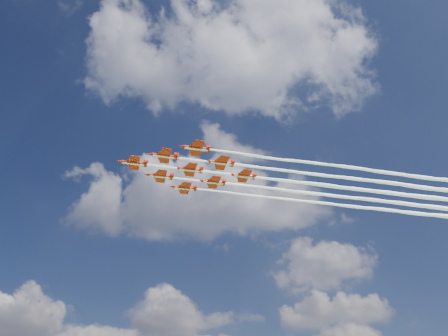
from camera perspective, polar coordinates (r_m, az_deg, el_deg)
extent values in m
cylinder|color=red|center=(146.15, -11.73, 0.66)|extent=(7.48, 3.31, 1.04)
cone|color=red|center=(146.32, -13.56, 0.87)|extent=(2.11, 1.57, 1.04)
cone|color=red|center=(146.13, -10.01, 0.46)|extent=(1.63, 1.33, 0.94)
ellipsoid|color=black|center=(146.43, -12.44, 0.88)|extent=(2.13, 1.42, 0.67)
cube|color=red|center=(146.12, -11.55, 0.62)|extent=(5.54, 9.16, 0.13)
cube|color=red|center=(146.13, -10.26, 0.49)|extent=(2.30, 3.63, 0.11)
cube|color=red|center=(146.58, -10.16, 0.76)|extent=(1.47, 0.59, 1.69)
cube|color=white|center=(145.90, -11.75, 0.50)|extent=(6.97, 2.99, 0.11)
cylinder|color=red|center=(140.90, -7.83, 1.60)|extent=(7.48, 3.31, 1.04)
cone|color=red|center=(140.76, -9.74, 1.83)|extent=(2.11, 1.57, 1.04)
cone|color=red|center=(141.17, -6.05, 1.39)|extent=(1.63, 1.33, 0.94)
ellipsoid|color=black|center=(141.06, -8.58, 1.84)|extent=(2.13, 1.42, 0.67)
cube|color=red|center=(140.89, -7.65, 1.56)|extent=(5.54, 9.16, 0.13)
cube|color=red|center=(141.12, -6.32, 1.42)|extent=(2.30, 3.63, 0.11)
cube|color=red|center=(141.60, -6.22, 1.70)|extent=(1.47, 0.59, 1.69)
cube|color=white|center=(140.64, -7.85, 1.44)|extent=(6.97, 2.99, 0.11)
cylinder|color=red|center=(151.72, -8.34, -1.04)|extent=(7.48, 3.31, 1.04)
cone|color=red|center=(151.59, -10.10, -0.84)|extent=(2.11, 1.57, 1.04)
cone|color=red|center=(151.98, -6.68, -1.24)|extent=(1.63, 1.33, 0.94)
ellipsoid|color=black|center=(151.87, -9.03, -0.83)|extent=(2.13, 1.42, 0.67)
cube|color=red|center=(151.72, -8.16, -1.08)|extent=(5.54, 9.16, 0.13)
cube|color=red|center=(151.93, -6.93, -1.21)|extent=(2.30, 3.63, 0.11)
cube|color=red|center=(152.38, -6.84, -0.94)|extent=(1.47, 0.59, 1.69)
cube|color=white|center=(151.48, -8.35, -1.20)|extent=(6.97, 2.99, 0.11)
cylinder|color=red|center=(136.38, -3.66, 2.61)|extent=(7.48, 3.31, 1.04)
cone|color=red|center=(135.91, -5.61, 2.85)|extent=(2.11, 1.57, 1.04)
cone|color=red|center=(136.97, -1.83, 2.38)|extent=(1.63, 1.33, 0.94)
ellipsoid|color=black|center=(136.42, -4.43, 2.85)|extent=(2.13, 1.42, 0.67)
cube|color=red|center=(136.41, -3.46, 2.57)|extent=(5.54, 9.16, 0.13)
cube|color=red|center=(136.87, -2.10, 2.41)|extent=(2.30, 3.63, 0.11)
cube|color=red|center=(137.38, -2.02, 2.69)|extent=(1.47, 0.59, 1.69)
cube|color=white|center=(136.11, -3.66, 2.44)|extent=(6.97, 2.99, 0.11)
cylinder|color=red|center=(146.98, -4.48, -0.20)|extent=(7.48, 3.31, 1.04)
cone|color=red|center=(146.55, -6.30, 0.02)|extent=(2.11, 1.57, 1.04)
cone|color=red|center=(147.53, -2.79, -0.40)|extent=(1.63, 1.33, 0.94)
ellipsoid|color=black|center=(147.02, -5.20, 0.03)|extent=(2.13, 1.42, 0.67)
cube|color=red|center=(147.01, -4.30, -0.23)|extent=(5.54, 9.16, 0.13)
cube|color=red|center=(147.44, -3.04, -0.37)|extent=(2.30, 3.63, 0.11)
cube|color=red|center=(147.91, -2.96, -0.10)|extent=(1.47, 0.59, 1.69)
cube|color=white|center=(146.73, -4.49, -0.35)|extent=(6.97, 2.99, 0.11)
cylinder|color=red|center=(157.92, -5.20, -2.62)|extent=(7.48, 3.31, 1.04)
cone|color=red|center=(157.51, -6.89, -2.42)|extent=(2.11, 1.57, 1.04)
cone|color=red|center=(158.42, -3.61, -2.80)|extent=(1.63, 1.33, 0.94)
ellipsoid|color=black|center=(157.95, -5.86, -2.41)|extent=(2.13, 1.42, 0.67)
cube|color=red|center=(157.94, -5.03, -2.65)|extent=(5.54, 9.16, 0.13)
cube|color=red|center=(158.34, -3.85, -2.77)|extent=(2.30, 3.63, 0.11)
cube|color=red|center=(158.78, -3.77, -2.51)|extent=(1.47, 0.59, 1.69)
cube|color=white|center=(157.68, -5.21, -2.77)|extent=(6.97, 2.99, 0.11)
cylinder|color=red|center=(142.98, -0.39, 0.70)|extent=(7.48, 3.31, 1.04)
cone|color=red|center=(142.23, -2.24, 0.93)|extent=(2.11, 1.57, 1.04)
cone|color=red|center=(143.83, 1.33, 0.49)|extent=(1.63, 1.33, 0.94)
ellipsoid|color=black|center=(142.90, -1.13, 0.94)|extent=(2.13, 1.42, 0.67)
cube|color=red|center=(143.04, -0.21, 0.67)|extent=(5.54, 9.16, 0.13)
cube|color=red|center=(143.70, 1.08, 0.52)|extent=(2.30, 3.63, 0.11)
cube|color=red|center=(144.20, 1.15, 0.80)|extent=(1.47, 0.59, 1.69)
cube|color=white|center=(142.73, -0.39, 0.55)|extent=(6.97, 2.99, 0.11)
cylinder|color=red|center=(153.67, -1.41, -1.85)|extent=(7.48, 3.31, 1.04)
cone|color=red|center=(152.96, -3.14, -1.65)|extent=(2.11, 1.57, 1.04)
cone|color=red|center=(154.45, 0.20, -2.03)|extent=(1.63, 1.33, 0.94)
ellipsoid|color=black|center=(153.58, -2.10, -1.63)|extent=(2.13, 1.42, 0.67)
cube|color=red|center=(153.72, -1.24, -1.88)|extent=(5.54, 9.16, 0.13)
cube|color=red|center=(154.33, -0.04, -2.00)|extent=(2.30, 3.63, 0.11)
cube|color=red|center=(154.79, 0.03, -1.74)|extent=(1.47, 0.59, 1.69)
cube|color=white|center=(153.43, -1.41, -2.00)|extent=(6.97, 2.99, 0.11)
cylinder|color=red|center=(150.15, 2.57, -1.03)|extent=(7.48, 3.31, 1.04)
cone|color=red|center=(149.14, 0.82, -0.82)|extent=(2.11, 1.57, 1.04)
cone|color=red|center=(151.23, 4.19, -1.22)|extent=(1.63, 1.33, 0.94)
ellipsoid|color=black|center=(149.95, 1.87, -0.81)|extent=(2.13, 1.42, 0.67)
cube|color=red|center=(150.24, 2.75, -1.06)|extent=(5.54, 9.16, 0.13)
cube|color=red|center=(151.06, 3.95, -1.19)|extent=(2.30, 3.63, 0.11)
cube|color=red|center=(151.55, 4.01, -0.92)|extent=(1.47, 0.59, 1.69)
cube|color=white|center=(149.91, 2.58, -1.18)|extent=(6.97, 2.99, 0.11)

